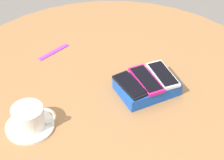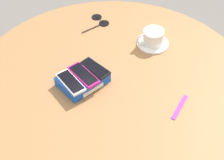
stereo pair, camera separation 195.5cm
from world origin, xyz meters
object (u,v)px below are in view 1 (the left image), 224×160
phone_box (147,86)px  phone_black (130,85)px  lanyard_strap (54,52)px  round_table (112,103)px  phone_white (163,74)px  saucer (30,126)px  phone_magenta (146,80)px  coffee_cup (29,117)px

phone_box → phone_black: phone_black is taller
phone_black → lanyard_strap: bearing=-80.3°
round_table → phone_white: bearing=139.9°
round_table → phone_box: phone_box is taller
phone_box → phone_black: (0.06, -0.01, 0.03)m
phone_white → lanyard_strap: size_ratio=1.13×
phone_white → saucer: (0.42, -0.10, -0.04)m
saucer → phone_black: bearing=165.8°
round_table → saucer: (0.30, -0.00, 0.09)m
phone_magenta → lanyard_strap: (0.11, -0.36, -0.04)m
phone_black → coffee_cup: coffee_cup is taller
saucer → phone_magenta: bearing=166.2°
saucer → coffee_cup: (-0.00, 0.00, 0.04)m
phone_magenta → coffee_cup: bearing=-13.7°
phone_box → lanyard_strap: 0.39m
coffee_cup → phone_magenta: bearing=166.3°
phone_magenta → phone_black: 0.06m
round_table → lanyard_strap: size_ratio=8.90×
round_table → phone_black: bearing=96.8°
phone_box → round_table: bearing=-54.6°
phone_box → phone_magenta: 0.03m
coffee_cup → phone_box: bearing=165.8°
phone_magenta → lanyard_strap: phone_magenta is taller
phone_box → lanyard_strap: (0.12, -0.37, -0.02)m
phone_box → phone_white: phone_white is taller
phone_box → saucer: 0.38m
lanyard_strap → phone_black: bearing=99.7°
saucer → coffee_cup: coffee_cup is taller
phone_black → saucer: bearing=-14.2°
round_table → coffee_cup: size_ratio=10.36×
phone_white → coffee_cup: bearing=-13.7°
phone_box → phone_white: (-0.06, 0.01, 0.03)m
phone_box → lanyard_strap: size_ratio=1.56×
phone_black → coffee_cup: size_ratio=1.20×
phone_magenta → saucer: size_ratio=1.09×
phone_magenta → phone_black: (0.05, -0.01, -0.00)m
phone_black → saucer: phone_black is taller
phone_magenta → coffee_cup: coffee_cup is taller
saucer → phone_white: bearing=166.2°
phone_black → phone_box: bearing=165.3°
phone_white → phone_magenta: bearing=-13.4°
round_table → lanyard_strap: bearing=-79.5°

